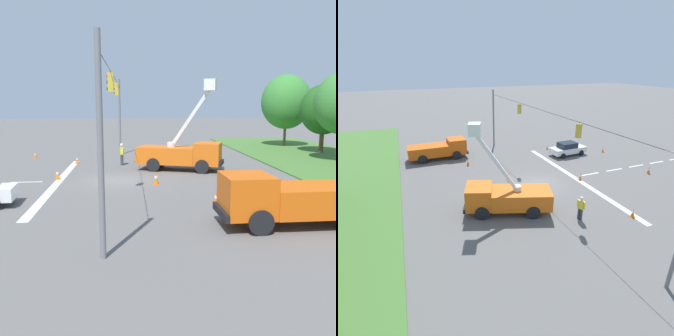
# 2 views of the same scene
# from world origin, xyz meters

# --- Properties ---
(ground_plane) EXTENTS (200.00, 200.00, 0.00)m
(ground_plane) POSITION_xyz_m (0.00, 0.00, 0.00)
(ground_plane) COLOR #605E5B
(lane_markings) EXTENTS (17.60, 15.25, 0.01)m
(lane_markings) POSITION_xyz_m (0.00, -5.15, 0.00)
(lane_markings) COLOR silver
(lane_markings) RESTS_ON ground
(signal_gantry) EXTENTS (26.20, 0.33, 7.20)m
(signal_gantry) POSITION_xyz_m (0.01, -0.00, 4.25)
(signal_gantry) COLOR slate
(signal_gantry) RESTS_ON ground
(tree_far_west) EXTENTS (5.42, 5.56, 8.14)m
(tree_far_west) POSITION_xyz_m (-18.11, 18.60, 5.08)
(tree_far_west) COLOR brown
(tree_far_west) RESTS_ON ground
(tree_west) EXTENTS (4.80, 4.36, 6.80)m
(tree_west) POSITION_xyz_m (-11.95, 19.91, 4.32)
(tree_west) COLOR brown
(tree_west) RESTS_ON ground
(utility_truck_bucket_lift) EXTENTS (4.23, 6.70, 6.66)m
(utility_truck_bucket_lift) POSITION_xyz_m (-3.43, 4.79, 1.33)
(utility_truck_bucket_lift) COLOR orange
(utility_truck_bucket_lift) RESTS_ON ground
(utility_truck_support_near) EXTENTS (2.45, 6.60, 2.17)m
(utility_truck_support_near) POSITION_xyz_m (10.22, 7.56, 1.14)
(utility_truck_support_near) COLOR #D6560F
(utility_truck_support_near) RESTS_ON ground
(road_worker) EXTENTS (0.63, 0.35, 1.77)m
(road_worker) POSITION_xyz_m (-6.32, 0.27, 1.00)
(road_worker) COLOR #383842
(road_worker) RESTS_ON ground
(traffic_cone_foreground_right) EXTENTS (0.36, 0.36, 0.81)m
(traffic_cone_foreground_right) POSITION_xyz_m (1.54, 2.50, 0.41)
(traffic_cone_foreground_right) COLOR orange
(traffic_cone_foreground_right) RESTS_ON ground
(traffic_cone_mid_left) EXTENTS (0.36, 0.36, 0.66)m
(traffic_cone_mid_left) POSITION_xyz_m (-7.49, -3.44, 0.32)
(traffic_cone_mid_left) COLOR orange
(traffic_cone_mid_left) RESTS_ON ground
(traffic_cone_near_bucket) EXTENTS (0.36, 0.36, 0.74)m
(traffic_cone_near_bucket) POSITION_xyz_m (6.83, 5.11, 0.36)
(traffic_cone_near_bucket) COLOR orange
(traffic_cone_near_bucket) RESTS_ON ground
(traffic_cone_lane_edge_a) EXTENTS (0.36, 0.36, 0.73)m
(traffic_cone_lane_edge_a) POSITION_xyz_m (-0.76, -3.86, 0.36)
(traffic_cone_lane_edge_a) COLOR orange
(traffic_cone_lane_edge_a) RESTS_ON ground
(traffic_cone_lane_edge_b) EXTENTS (0.36, 0.36, 0.61)m
(traffic_cone_lane_edge_b) POSITION_xyz_m (-11.06, -7.64, 0.29)
(traffic_cone_lane_edge_b) COLOR orange
(traffic_cone_lane_edge_b) RESTS_ON ground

